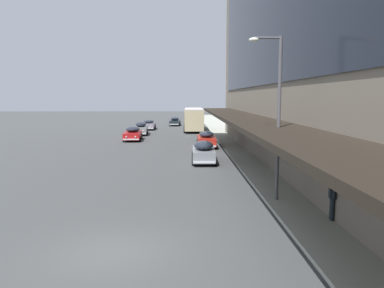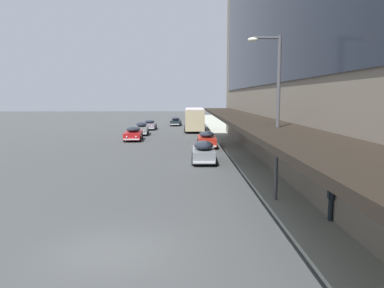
{
  "view_description": "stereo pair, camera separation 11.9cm",
  "coord_description": "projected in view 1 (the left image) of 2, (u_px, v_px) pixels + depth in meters",
  "views": [
    {
      "loc": [
        2.24,
        -11.3,
        4.85
      ],
      "look_at": [
        2.89,
        17.61,
        1.24
      ],
      "focal_mm": 35.0,
      "sensor_mm": 36.0,
      "label": 1
    },
    {
      "loc": [
        2.35,
        -11.3,
        4.85
      ],
      "look_at": [
        2.89,
        17.61,
        1.24
      ],
      "focal_mm": 35.0,
      "sensor_mm": 36.0,
      "label": 2
    }
  ],
  "objects": [
    {
      "name": "street_lamp",
      "position": [
        276.0,
        107.0,
        16.79
      ],
      "size": [
        1.5,
        0.28,
        7.39
      ],
      "color": "#4C4C51",
      "rests_on": "sidewalk_kerb"
    },
    {
      "name": "transit_bus_kerbside_front",
      "position": [
        194.0,
        118.0,
        54.13
      ],
      "size": [
        2.93,
        9.87,
        3.26
      ],
      "color": "tan",
      "rests_on": "ground"
    },
    {
      "name": "ground",
      "position": [
        113.0,
        252.0,
        11.76
      ],
      "size": [
        240.0,
        240.0,
        0.0
      ],
      "primitive_type": "plane",
      "color": "#404243"
    },
    {
      "name": "pedestrian_at_kerb",
      "position": [
        333.0,
        194.0,
        14.29
      ],
      "size": [
        0.33,
        0.61,
        1.86
      ],
      "color": "black",
      "rests_on": "sidewalk_kerb"
    },
    {
      "name": "sedan_second_near",
      "position": [
        133.0,
        134.0,
        42.34
      ],
      "size": [
        2.07,
        4.67,
        1.58
      ],
      "color": "#AA1719",
      "rests_on": "ground"
    },
    {
      "name": "sedan_lead_mid",
      "position": [
        206.0,
        139.0,
        36.56
      ],
      "size": [
        1.82,
        4.58,
        1.57
      ],
      "color": "red",
      "rests_on": "ground"
    },
    {
      "name": "sedan_far_back",
      "position": [
        141.0,
        129.0,
        48.58
      ],
      "size": [
        1.89,
        4.41,
        1.68
      ],
      "color": "gray",
      "rests_on": "ground"
    },
    {
      "name": "sedan_trailing_near",
      "position": [
        204.0,
        152.0,
        28.0
      ],
      "size": [
        1.85,
        4.57,
        1.64
      ],
      "color": "gray",
      "rests_on": "ground"
    },
    {
      "name": "sedan_oncoming_rear",
      "position": [
        149.0,
        125.0,
        56.74
      ],
      "size": [
        1.94,
        4.7,
        1.47
      ],
      "color": "gray",
      "rests_on": "ground"
    },
    {
      "name": "sedan_trailing_mid",
      "position": [
        175.0,
        121.0,
        64.61
      ],
      "size": [
        1.92,
        4.68,
        1.52
      ],
      "color": "black",
      "rests_on": "ground"
    }
  ]
}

